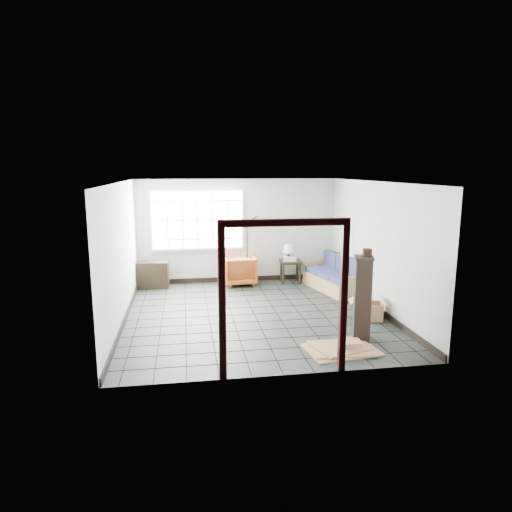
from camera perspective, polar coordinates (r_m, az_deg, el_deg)
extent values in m
plane|color=black|center=(9.14, -0.23, -7.29)|extent=(5.50, 5.50, 0.00)
cube|color=#A8ABA4|center=(11.51, -2.31, 3.15)|extent=(5.00, 0.02, 2.60)
cube|color=#A8ABA4|center=(6.18, 3.64, -3.70)|extent=(5.00, 0.02, 2.60)
cube|color=#A8ABA4|center=(8.80, -16.54, 0.28)|extent=(0.02, 5.50, 2.60)
cube|color=#A8ABA4|center=(9.52, 14.82, 1.15)|extent=(0.02, 5.50, 2.60)
cube|color=white|center=(8.69, -0.24, 9.23)|extent=(5.00, 5.50, 0.02)
cube|color=black|center=(11.73, -2.25, -2.88)|extent=(4.95, 0.03, 0.12)
cube|color=black|center=(9.10, -15.99, -7.41)|extent=(0.03, 5.45, 0.12)
cube|color=black|center=(9.79, 14.36, -6.02)|extent=(0.03, 5.45, 0.12)
cube|color=silver|center=(11.37, -7.32, 4.49)|extent=(2.32, 0.06, 1.52)
cube|color=white|center=(11.33, -7.32, 4.47)|extent=(2.20, 0.02, 1.40)
cube|color=black|center=(6.17, -4.26, -6.13)|extent=(0.10, 0.08, 2.10)
cube|color=black|center=(6.52, 10.86, -5.36)|extent=(0.10, 0.08, 2.10)
cube|color=black|center=(6.07, 3.63, 4.21)|extent=(1.80, 0.08, 0.10)
cube|color=#A5734A|center=(10.94, 9.83, -3.50)|extent=(1.09, 1.90, 0.32)
cube|color=#A5734A|center=(10.16, 12.55, -4.00)|extent=(0.71, 0.21, 0.57)
cube|color=#A5734A|center=(11.68, 7.51, -1.88)|extent=(0.71, 0.21, 0.57)
cube|color=#A5734A|center=(11.03, 11.32, -1.67)|extent=(0.46, 1.76, 0.63)
cube|color=#171E3A|center=(10.39, 11.48, -3.01)|extent=(0.75, 0.70, 0.14)
cube|color=#171E3A|center=(10.48, 12.71, -1.73)|extent=(0.25, 0.59, 0.46)
cube|color=#171E3A|center=(10.88, 9.79, -2.33)|extent=(0.75, 0.70, 0.14)
cube|color=#171E3A|center=(10.96, 10.99, -1.11)|extent=(0.25, 0.59, 0.46)
cube|color=#171E3A|center=(11.37, 8.25, -1.70)|extent=(0.75, 0.70, 0.14)
cube|color=#171E3A|center=(11.45, 9.41, -0.55)|extent=(0.25, 0.59, 0.46)
imported|color=maroon|center=(11.33, -2.09, -1.62)|extent=(0.80, 0.75, 0.79)
cube|color=black|center=(11.52, 4.35, -0.71)|extent=(0.56, 0.56, 0.06)
cube|color=black|center=(11.35, 3.45, -2.32)|extent=(0.06, 0.06, 0.52)
cube|color=black|center=(11.42, 5.51, -2.28)|extent=(0.06, 0.06, 0.52)
cube|color=black|center=(11.75, 3.17, -1.86)|extent=(0.06, 0.06, 0.52)
cube|color=black|center=(11.81, 5.17, -1.82)|extent=(0.06, 0.06, 0.52)
cylinder|color=black|center=(11.49, 4.08, -0.22)|extent=(0.11, 0.11, 0.14)
cylinder|color=black|center=(11.47, 4.09, 0.38)|extent=(0.03, 0.03, 0.10)
cone|color=beige|center=(11.45, 4.10, 0.93)|extent=(0.28, 0.28, 0.20)
cube|color=silver|center=(11.47, 4.24, -0.32)|extent=(0.35, 0.30, 0.11)
cylinder|color=black|center=(11.46, 3.46, -0.31)|extent=(0.03, 0.07, 0.07)
cylinder|color=black|center=(11.44, -1.09, -3.45)|extent=(0.28, 0.28, 0.03)
cylinder|color=black|center=(11.27, -1.10, 0.46)|extent=(0.03, 0.03, 1.58)
cylinder|color=black|center=(11.13, -0.45, 4.65)|extent=(0.27, 0.04, 0.14)
sphere|color=black|center=(11.11, 0.22, 4.27)|extent=(0.15, 0.15, 0.14)
cube|color=black|center=(11.30, -12.96, -2.32)|extent=(0.85, 0.38, 0.64)
cube|color=black|center=(11.30, -12.96, -2.27)|extent=(0.79, 0.33, 0.03)
cube|color=black|center=(7.83, 13.14, -5.30)|extent=(0.36, 0.42, 1.42)
cube|color=black|center=(7.66, 13.37, -0.19)|extent=(0.40, 0.46, 0.04)
cylinder|color=black|center=(7.71, 13.75, 0.45)|extent=(0.20, 0.20, 0.12)
cube|color=olive|center=(9.15, 13.92, -7.54)|extent=(0.55, 0.49, 0.02)
cube|color=black|center=(9.08, 12.50, -6.63)|extent=(0.12, 0.36, 0.32)
cube|color=olive|center=(9.13, 15.43, -6.67)|extent=(0.12, 0.36, 0.32)
cube|color=olive|center=(8.93, 14.10, -7.01)|extent=(0.45, 0.15, 0.32)
cube|color=olive|center=(9.28, 13.84, -6.31)|extent=(0.45, 0.15, 0.32)
cube|color=olive|center=(9.01, 12.14, -5.33)|extent=(0.27, 0.41, 0.13)
cube|color=olive|center=(9.08, 15.90, -5.38)|extent=(0.27, 0.41, 0.13)
cube|color=olive|center=(7.54, 10.59, -11.44)|extent=(1.21, 0.93, 0.02)
cube|color=olive|center=(7.53, 10.60, -11.28)|extent=(1.02, 0.78, 0.02)
cube|color=olive|center=(7.52, 10.60, -11.11)|extent=(0.98, 0.82, 0.02)
cube|color=olive|center=(7.52, 11.76, -10.69)|extent=(0.33, 0.27, 0.09)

